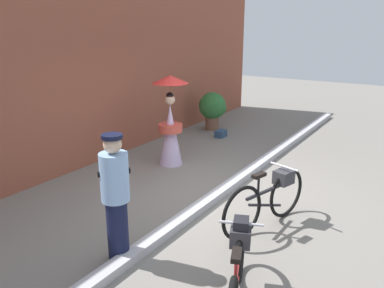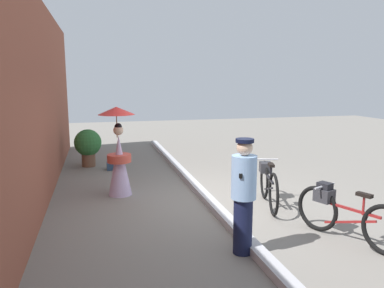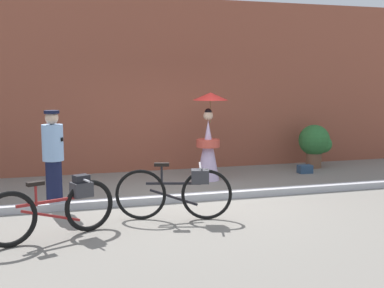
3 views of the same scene
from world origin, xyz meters
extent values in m
plane|color=gray|center=(0.00, 0.00, 0.00)|extent=(30.00, 30.00, 0.00)
cube|color=brown|center=(0.00, 3.20, 1.96)|extent=(14.00, 0.40, 3.93)
cube|color=#B2B2B7|center=(0.00, 0.00, 0.06)|extent=(14.00, 0.20, 0.12)
torus|color=black|center=(-1.80, -1.27, 0.36)|extent=(0.69, 0.33, 0.72)
cube|color=maroon|center=(-2.31, -1.48, 0.51)|extent=(0.86, 0.38, 0.04)
cube|color=maroon|center=(-2.31, -1.48, 0.31)|extent=(0.75, 0.33, 0.29)
cylinder|color=maroon|center=(-2.49, -1.55, 0.62)|extent=(0.03, 0.03, 0.29)
cube|color=black|center=(-2.49, -1.55, 0.77)|extent=(0.24, 0.17, 0.05)
cylinder|color=silver|center=(-1.90, -1.31, 0.75)|extent=(0.21, 0.46, 0.03)
cube|color=#333338|center=(-1.90, -1.31, 0.61)|extent=(0.32, 0.30, 0.20)
cube|color=black|center=(-1.90, -1.31, 0.74)|extent=(0.25, 0.22, 0.14)
torus|color=black|center=(-0.07, -1.18, 0.38)|extent=(0.75, 0.26, 0.76)
torus|color=black|center=(-1.02, -0.91, 0.38)|extent=(0.75, 0.26, 0.76)
cube|color=black|center=(-0.54, -1.05, 0.55)|extent=(0.81, 0.26, 0.04)
cube|color=black|center=(-0.54, -1.05, 0.34)|extent=(0.70, 0.23, 0.26)
cylinder|color=black|center=(-0.71, -1.00, 0.68)|extent=(0.03, 0.03, 0.32)
cube|color=black|center=(-0.71, -1.00, 0.84)|extent=(0.24, 0.15, 0.05)
cylinder|color=silver|center=(-0.16, -1.15, 0.82)|extent=(0.16, 0.47, 0.03)
cube|color=#333338|center=(-0.16, -1.15, 0.66)|extent=(0.31, 0.28, 0.20)
cylinder|color=#141938|center=(-2.25, 0.17, 0.39)|extent=(0.26, 0.26, 0.78)
cylinder|color=#8CB2E0|center=(-2.25, 0.17, 1.08)|extent=(0.34, 0.34, 0.59)
sphere|color=#D8B293|center=(-2.25, 0.17, 1.48)|extent=(0.21, 0.21, 0.21)
cylinder|color=black|center=(-2.25, 0.17, 1.58)|extent=(0.24, 0.24, 0.05)
cube|color=black|center=(-2.25, 0.17, 1.14)|extent=(0.33, 0.26, 0.06)
cone|color=silver|center=(0.87, 1.63, 0.63)|extent=(0.48, 0.48, 1.25)
cylinder|color=#D14C3D|center=(0.87, 1.63, 0.78)|extent=(0.49, 0.49, 0.16)
sphere|color=beige|center=(0.87, 1.63, 1.36)|extent=(0.20, 0.20, 0.20)
sphere|color=black|center=(0.87, 1.63, 1.43)|extent=(0.15, 0.15, 0.15)
cylinder|color=olive|center=(0.93, 1.65, 1.48)|extent=(0.02, 0.02, 0.55)
cone|color=red|center=(0.93, 1.65, 1.75)|extent=(0.74, 0.74, 0.16)
cylinder|color=brown|center=(3.76, 2.31, 0.18)|extent=(0.37, 0.37, 0.37)
sphere|color=#2D6B33|center=(3.76, 2.31, 0.66)|extent=(0.74, 0.74, 0.74)
sphere|color=#2D6B33|center=(3.94, 2.19, 0.57)|extent=(0.41, 0.41, 0.41)
cube|color=navy|center=(3.21, 1.73, 0.09)|extent=(0.31, 0.21, 0.18)
cube|color=#243951|center=(3.21, 1.67, 0.14)|extent=(0.26, 0.07, 0.07)
camera|label=1|loc=(-5.32, -2.90, 2.79)|focal=36.50mm
camera|label=2|loc=(-6.77, 2.04, 2.36)|focal=34.97mm
camera|label=3|loc=(-2.29, -8.02, 2.08)|focal=45.94mm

